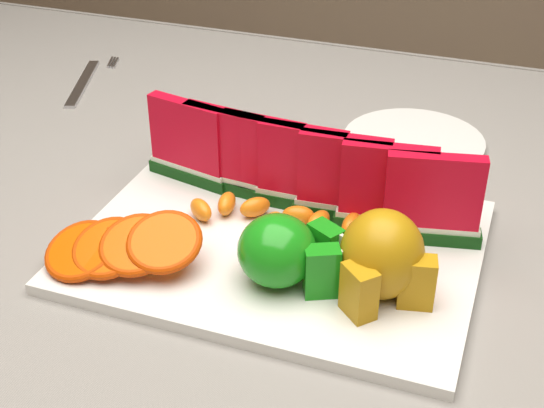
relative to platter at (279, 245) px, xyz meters
name	(u,v)px	position (x,y,z in m)	size (l,w,h in m)	color
table	(234,268)	(-0.09, 0.08, -0.11)	(1.40, 0.90, 0.75)	#503321
tablecloth	(232,226)	(-0.09, 0.08, -0.05)	(1.53, 1.03, 0.20)	slate
platter	(279,245)	(0.00, 0.00, 0.00)	(0.40, 0.30, 0.01)	silver
apple_cluster	(285,252)	(0.03, -0.06, 0.04)	(0.10, 0.08, 0.07)	#398D0F
pear_cluster	(383,258)	(0.12, -0.05, 0.04)	(0.10, 0.11, 0.09)	#93760F
side_plate	(414,142)	(0.09, 0.28, 0.00)	(0.23, 0.23, 0.01)	silver
fork	(86,81)	(-0.42, 0.31, 0.00)	(0.07, 0.19, 0.00)	silver
watermelon_row	(302,171)	(0.00, 0.07, 0.05)	(0.39, 0.07, 0.10)	#0B3913
orange_fan_front	(122,246)	(-0.13, -0.09, 0.03)	(0.16, 0.11, 0.05)	#E56B00
orange_fan_back	(320,167)	(0.01, 0.12, 0.03)	(0.33, 0.10, 0.04)	#E56B00
tangerine_segments	(291,220)	(0.01, 0.02, 0.02)	(0.22, 0.06, 0.02)	orange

